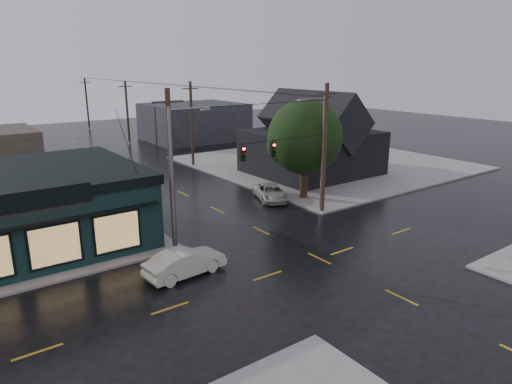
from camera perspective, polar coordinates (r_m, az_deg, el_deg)
ground_plane at (r=28.49m, az=7.93°, el=-8.24°), size 160.00×160.00×0.00m
sidewalk_ne at (r=55.54m, az=8.58°, el=3.66°), size 28.00×28.00×0.15m
pizza_shop at (r=32.89m, az=-28.84°, el=-2.06°), size 16.30×12.34×4.90m
ne_building at (r=49.23m, az=7.05°, el=7.38°), size 12.60×11.60×8.75m
corner_tree at (r=39.39m, az=6.15°, el=6.82°), size 6.44×6.44×8.56m
utility_pole_nw at (r=29.98m, az=-10.05°, el=-7.09°), size 2.00×0.32×10.15m
utility_pole_ne at (r=37.09m, az=8.25°, el=-2.52°), size 2.00×0.32×10.15m
utility_pole_far_a at (r=53.99m, az=-7.84°, el=3.26°), size 2.00×0.32×9.65m
utility_pole_far_b at (r=71.94m, az=-15.51°, el=5.93°), size 2.00×0.32×9.15m
utility_pole_far_c at (r=90.76m, az=-20.10°, el=7.47°), size 2.00×0.32×9.15m
span_signal_assembly at (r=31.62m, az=0.25°, el=5.15°), size 13.00×0.48×1.23m
streetlight_nw at (r=29.28m, az=-9.96°, el=-7.65°), size 5.40×0.30×9.15m
streetlight_ne at (r=37.90m, az=8.05°, el=-2.11°), size 5.40×0.30×9.15m
bg_building_east at (r=72.74m, az=-7.75°, el=8.69°), size 14.00×12.00×5.60m
sedan_cream at (r=26.15m, az=-8.85°, el=-8.68°), size 4.85×2.11×1.55m
suv_silver at (r=39.87m, az=1.84°, el=-0.05°), size 3.83×5.33×1.35m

